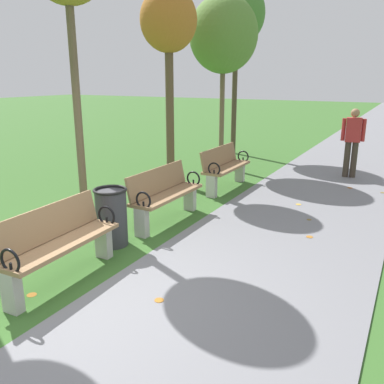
{
  "coord_description": "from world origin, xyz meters",
  "views": [
    {
      "loc": [
        2.97,
        -3.07,
        2.33
      ],
      "look_at": [
        -0.05,
        2.47,
        0.55
      ],
      "focal_mm": 38.02,
      "sensor_mm": 36.0,
      "label": 1
    }
  ],
  "objects_px": {
    "tree_5": "(237,15)",
    "park_bench_2": "(165,194)",
    "park_bench_3": "(225,167)",
    "tree_3": "(169,25)",
    "pedestrian_walking": "(352,139)",
    "trash_bin": "(112,217)",
    "park_bench_1": "(58,242)",
    "tree_4": "(223,35)"
  },
  "relations": [
    {
      "from": "park_bench_1",
      "to": "park_bench_3",
      "type": "xyz_separation_m",
      "value": [
        -0.0,
        4.72,
        0.0
      ]
    },
    {
      "from": "park_bench_3",
      "to": "trash_bin",
      "type": "xyz_separation_m",
      "value": [
        -0.15,
        -3.59,
        -0.06
      ]
    },
    {
      "from": "tree_4",
      "to": "tree_5",
      "type": "distance_m",
      "value": 2.31
    },
    {
      "from": "park_bench_2",
      "to": "trash_bin",
      "type": "distance_m",
      "value": 1.2
    },
    {
      "from": "tree_5",
      "to": "park_bench_2",
      "type": "bearing_deg",
      "value": -76.73
    },
    {
      "from": "park_bench_2",
      "to": "trash_bin",
      "type": "bearing_deg",
      "value": -97.03
    },
    {
      "from": "park_bench_3",
      "to": "tree_3",
      "type": "height_order",
      "value": "tree_3"
    },
    {
      "from": "trash_bin",
      "to": "park_bench_1",
      "type": "bearing_deg",
      "value": -82.58
    },
    {
      "from": "trash_bin",
      "to": "tree_5",
      "type": "bearing_deg",
      "value": 100.18
    },
    {
      "from": "park_bench_3",
      "to": "tree_3",
      "type": "relative_size",
      "value": 0.39
    },
    {
      "from": "trash_bin",
      "to": "park_bench_3",
      "type": "bearing_deg",
      "value": 87.65
    },
    {
      "from": "park_bench_1",
      "to": "trash_bin",
      "type": "height_order",
      "value": "park_bench_1"
    },
    {
      "from": "park_bench_1",
      "to": "tree_5",
      "type": "height_order",
      "value": "tree_5"
    },
    {
      "from": "park_bench_3",
      "to": "tree_4",
      "type": "relative_size",
      "value": 0.37
    },
    {
      "from": "trash_bin",
      "to": "park_bench_2",
      "type": "bearing_deg",
      "value": 82.97
    },
    {
      "from": "tree_3",
      "to": "trash_bin",
      "type": "bearing_deg",
      "value": -71.66
    },
    {
      "from": "tree_5",
      "to": "trash_bin",
      "type": "distance_m",
      "value": 8.57
    },
    {
      "from": "tree_5",
      "to": "park_bench_1",
      "type": "bearing_deg",
      "value": -80.17
    },
    {
      "from": "park_bench_1",
      "to": "trash_bin",
      "type": "relative_size",
      "value": 1.93
    },
    {
      "from": "park_bench_1",
      "to": "tree_4",
      "type": "xyz_separation_m",
      "value": [
        -0.97,
        6.65,
        2.85
      ]
    },
    {
      "from": "park_bench_3",
      "to": "park_bench_1",
      "type": "bearing_deg",
      "value": -90.0
    },
    {
      "from": "park_bench_1",
      "to": "tree_4",
      "type": "bearing_deg",
      "value": 98.28
    },
    {
      "from": "park_bench_2",
      "to": "park_bench_3",
      "type": "xyz_separation_m",
      "value": [
        -0.0,
        2.4,
        0.0
      ]
    },
    {
      "from": "tree_4",
      "to": "pedestrian_walking",
      "type": "height_order",
      "value": "tree_4"
    },
    {
      "from": "pedestrian_walking",
      "to": "tree_3",
      "type": "bearing_deg",
      "value": -145.53
    },
    {
      "from": "park_bench_3",
      "to": "pedestrian_walking",
      "type": "distance_m",
      "value": 3.25
    },
    {
      "from": "park_bench_1",
      "to": "tree_3",
      "type": "height_order",
      "value": "tree_3"
    },
    {
      "from": "park_bench_1",
      "to": "tree_4",
      "type": "distance_m",
      "value": 7.3
    },
    {
      "from": "tree_3",
      "to": "tree_4",
      "type": "distance_m",
      "value": 2.05
    },
    {
      "from": "park_bench_1",
      "to": "tree_3",
      "type": "distance_m",
      "value": 5.62
    },
    {
      "from": "tree_5",
      "to": "tree_3",
      "type": "bearing_deg",
      "value": -87.09
    },
    {
      "from": "park_bench_1",
      "to": "park_bench_2",
      "type": "relative_size",
      "value": 1.01
    },
    {
      "from": "park_bench_3",
      "to": "park_bench_2",
      "type": "bearing_deg",
      "value": -90.0
    },
    {
      "from": "tree_5",
      "to": "trash_bin",
      "type": "xyz_separation_m",
      "value": [
        1.37,
        -7.63,
        -3.66
      ]
    },
    {
      "from": "park_bench_3",
      "to": "tree_4",
      "type": "bearing_deg",
      "value": 116.73
    },
    {
      "from": "park_bench_2",
      "to": "pedestrian_walking",
      "type": "height_order",
      "value": "pedestrian_walking"
    },
    {
      "from": "tree_4",
      "to": "tree_5",
      "type": "height_order",
      "value": "tree_5"
    },
    {
      "from": "park_bench_1",
      "to": "tree_5",
      "type": "xyz_separation_m",
      "value": [
        -1.52,
        8.76,
        3.6
      ]
    },
    {
      "from": "park_bench_2",
      "to": "pedestrian_walking",
      "type": "relative_size",
      "value": 0.99
    },
    {
      "from": "park_bench_2",
      "to": "tree_5",
      "type": "relative_size",
      "value": 0.32
    },
    {
      "from": "park_bench_1",
      "to": "tree_5",
      "type": "bearing_deg",
      "value": 99.83
    },
    {
      "from": "tree_4",
      "to": "pedestrian_walking",
      "type": "distance_m",
      "value": 4.02
    }
  ]
}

